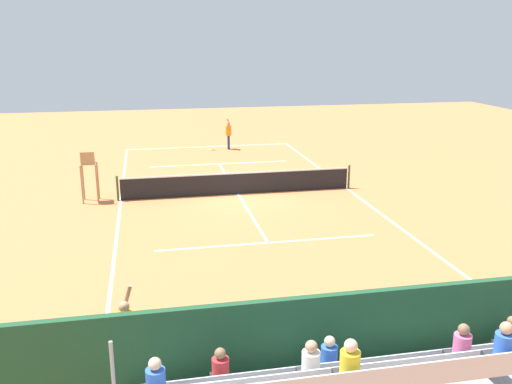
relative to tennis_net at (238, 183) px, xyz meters
name	(u,v)px	position (x,y,z in m)	size (l,w,h in m)	color
ground_plane	(238,194)	(0.00, 0.00, -0.50)	(60.00, 60.00, 0.00)	#D17542
court_line_markings	(238,194)	(0.00, -0.04, -0.50)	(10.10, 22.20, 0.01)	white
tennis_net	(238,183)	(0.00, 0.00, 0.00)	(10.30, 0.10, 1.07)	black
backdrop_wall	(358,339)	(0.00, 14.00, 0.50)	(18.00, 0.16, 2.00)	#1E4C2D
bleacher_stand	(385,382)	(0.04, 15.36, 0.46)	(9.06, 2.40, 2.48)	#9EA0A5
umpire_chair	(89,171)	(6.20, -0.10, 0.81)	(0.67, 0.67, 2.14)	#A88456
courtside_bench	(419,331)	(-1.70, 13.27, 0.06)	(1.80, 0.40, 0.93)	#33383D
equipment_bag	(335,360)	(0.21, 13.40, -0.32)	(0.90, 0.36, 0.36)	#B22D2D
tennis_player	(228,133)	(-1.11, -9.98, 0.51)	(0.39, 0.54, 1.93)	navy
tennis_racket	(210,150)	(0.06, -9.94, -0.49)	(0.57, 0.43, 0.03)	black
tennis_ball_near	(221,153)	(-0.46, -8.75, -0.47)	(0.07, 0.07, 0.07)	#CCDB33
tennis_ball_far	(202,164)	(0.93, -6.03, -0.47)	(0.07, 0.07, 0.07)	#CCDB33
line_judge	(126,332)	(4.43, 12.86, 0.51)	(0.44, 0.56, 1.93)	#232328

